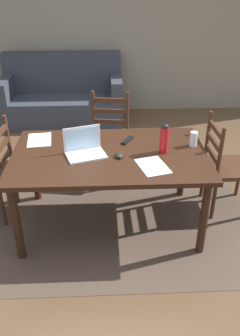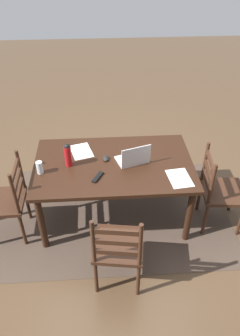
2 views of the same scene
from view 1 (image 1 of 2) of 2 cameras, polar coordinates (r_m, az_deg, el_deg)
ground_plane at (r=3.40m, az=-1.54°, el=-8.69°), size 14.00×14.00×0.00m
area_rug at (r=3.40m, az=-1.54°, el=-8.65°), size 2.65×1.74×0.01m
wall_back at (r=5.80m, az=-2.46°, el=22.26°), size 8.00×0.12×2.70m
dining_table at (r=3.03m, az=-1.70°, el=1.04°), size 1.66×1.02×0.74m
chair_far_head at (r=3.91m, az=-1.82°, el=4.79°), size 0.50×0.50×0.95m
chair_right_far at (r=3.50m, az=16.95°, el=0.23°), size 0.45×0.45×0.95m
couch at (r=5.60m, az=-9.24°, el=11.15°), size 1.80×0.80×1.00m
laptop at (r=2.97m, az=-5.82°, el=3.31°), size 0.37×0.31×0.23m
water_bottle at (r=2.98m, az=7.21°, el=4.90°), size 0.07×0.07×0.26m
drinking_glass at (r=3.16m, az=11.86°, el=4.63°), size 0.06×0.06×0.13m
computer_mouse at (r=2.93m, az=-0.15°, el=2.10°), size 0.07×0.10×0.03m
tv_remote at (r=3.20m, az=1.23°, el=4.54°), size 0.12×0.17×0.02m
paper_stack_left at (r=3.31m, az=-12.96°, el=4.48°), size 0.24×0.32×0.00m
paper_stack_right at (r=2.81m, az=5.35°, el=0.32°), size 0.28×0.34×0.00m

